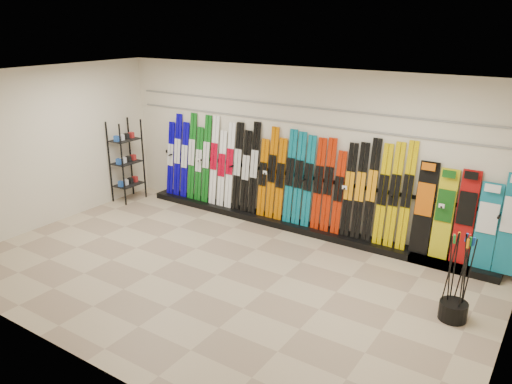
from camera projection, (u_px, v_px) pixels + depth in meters
The scene contains 12 objects.
floor at pixel (217, 275), 7.80m from camera, with size 8.00×8.00×0.00m, color gray.
back_wall at pixel (297, 149), 9.28m from camera, with size 8.00×8.00×0.00m, color beige.
left_wall at pixel (46, 148), 9.39m from camera, with size 5.00×5.00×0.00m, color beige.
ceiling at pixel (211, 80), 6.82m from camera, with size 8.00×8.00×0.00m, color silver.
ski_rack_base at pixel (300, 227), 9.46m from camera, with size 8.00×0.40×0.12m, color black.
skis at pixel (272, 174), 9.56m from camera, with size 5.37×0.26×1.83m.
snowboards at pixel (465, 218), 7.77m from camera, with size 1.59×0.24×1.54m.
accessory_rack at pixel (127, 161), 10.80m from camera, with size 0.40×0.60×1.77m, color black.
pole_bin at pixel (453, 311), 6.61m from camera, with size 0.37×0.37×0.25m, color black.
ski_poles at pixel (459, 277), 6.50m from camera, with size 0.35×0.29×1.18m.
slatwall_rail_0 at pixel (297, 123), 9.10m from camera, with size 7.60×0.02×0.03m, color gray.
slatwall_rail_1 at pixel (298, 106), 9.00m from camera, with size 7.60×0.02×0.03m, color gray.
Camera 1 is at (4.33, -5.46, 3.78)m, focal length 35.00 mm.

